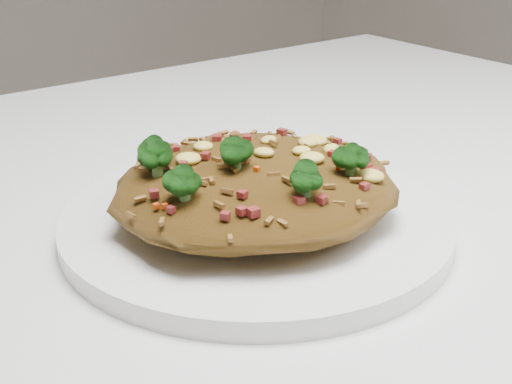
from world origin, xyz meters
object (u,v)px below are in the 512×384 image
(dining_table, at_px, (178,331))
(fork, at_px, (281,157))
(plate, at_px, (256,221))
(fried_rice, at_px, (255,176))

(dining_table, bearing_deg, fork, 10.98)
(dining_table, relative_size, plate, 4.53)
(plate, distance_m, fried_rice, 0.03)
(plate, bearing_deg, fried_rice, -160.19)
(fried_rice, relative_size, fork, 1.52)
(plate, distance_m, fork, 0.10)
(fried_rice, bearing_deg, plate, 19.81)
(dining_table, bearing_deg, plate, -48.98)
(dining_table, distance_m, fork, 0.16)
(dining_table, height_order, fork, fork)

